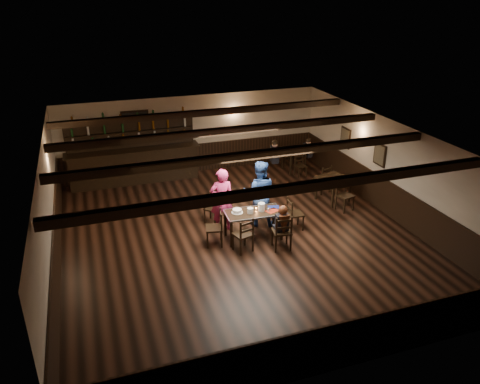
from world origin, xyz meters
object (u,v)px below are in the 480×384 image
object	(u,v)px
chair_near_right	(283,230)
woman_pink	(222,200)
cake	(237,211)
dining_table	(253,215)
chair_near_left	(245,233)
man_blue	(259,193)
bar_counter	(134,161)

from	to	relation	value
chair_near_right	woman_pink	xyz separation A→B (m)	(-1.10, 1.51, 0.32)
cake	dining_table	bearing A→B (deg)	-13.15
chair_near_right	cake	xyz separation A→B (m)	(-0.88, 0.91, 0.24)
chair_near_left	chair_near_right	size ratio (longest dim) A/B	0.96
man_blue	cake	distance (m)	1.02
chair_near_left	man_blue	distance (m)	1.60
chair_near_right	bar_counter	xyz separation A→B (m)	(-2.88, 5.73, 0.17)
chair_near_right	bar_counter	bearing A→B (deg)	116.70
dining_table	bar_counter	bearing A→B (deg)	116.16
chair_near_left	man_blue	size ratio (longest dim) A/B	0.50
dining_table	cake	world-z (taller)	cake
dining_table	cake	bearing A→B (deg)	166.85
chair_near_left	chair_near_right	world-z (taller)	chair_near_right
chair_near_right	bar_counter	size ratio (longest dim) A/B	0.22
chair_near_left	man_blue	xyz separation A→B (m)	(0.87, 1.29, 0.39)
bar_counter	cake	bearing A→B (deg)	-67.42
chair_near_right	woman_pink	bearing A→B (deg)	126.05
dining_table	man_blue	size ratio (longest dim) A/B	0.82
woman_pink	chair_near_left	bearing A→B (deg)	101.75
dining_table	cake	xyz separation A→B (m)	(-0.41, 0.10, 0.13)
cake	bar_counter	size ratio (longest dim) A/B	0.07
woman_pink	chair_near_right	bearing A→B (deg)	129.83
woman_pink	bar_counter	xyz separation A→B (m)	(-1.78, 4.22, -0.15)
chair_near_right	woman_pink	world-z (taller)	woman_pink
woman_pink	dining_table	bearing A→B (deg)	136.01
chair_near_right	bar_counter	distance (m)	6.42
dining_table	bar_counter	size ratio (longest dim) A/B	0.34
chair_near_left	chair_near_right	bearing A→B (deg)	-12.84
chair_near_right	cake	size ratio (longest dim) A/B	3.19
chair_near_left	woman_pink	bearing A→B (deg)	97.97
man_blue	woman_pink	bearing A→B (deg)	20.83
woman_pink	man_blue	xyz separation A→B (m)	(1.05, -0.02, 0.05)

